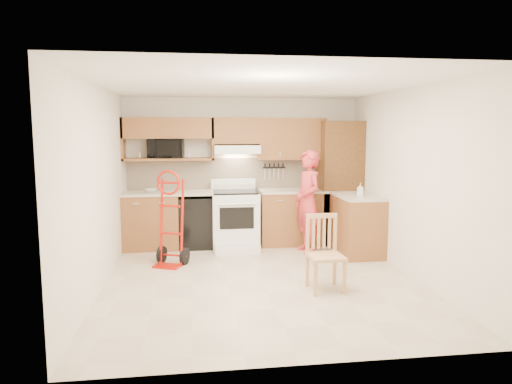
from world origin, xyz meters
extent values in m
cube|color=beige|center=(0.00, 0.00, -0.01)|extent=(4.00, 4.50, 0.02)
cube|color=white|center=(0.00, 0.00, 2.51)|extent=(4.00, 4.50, 0.02)
cube|color=white|center=(0.00, 2.26, 1.25)|extent=(4.00, 0.02, 2.50)
cube|color=white|center=(0.00, -2.26, 1.25)|extent=(4.00, 0.02, 2.50)
cube|color=white|center=(-2.01, 0.00, 1.25)|extent=(0.02, 4.50, 2.50)
cube|color=white|center=(2.01, 0.00, 1.25)|extent=(0.02, 4.50, 2.50)
cube|color=beige|center=(0.00, 2.23, 1.20)|extent=(3.92, 0.03, 0.55)
cube|color=brown|center=(-1.55, 1.95, 0.45)|extent=(0.90, 0.60, 0.90)
cube|color=black|center=(-0.80, 1.95, 0.42)|extent=(0.60, 0.60, 0.85)
cube|color=brown|center=(0.83, 1.95, 0.45)|extent=(1.14, 0.60, 0.90)
cube|color=#C1B69D|center=(-1.25, 1.95, 0.92)|extent=(1.50, 0.63, 0.04)
cube|color=#C1B69D|center=(0.83, 1.95, 0.92)|extent=(1.14, 0.63, 0.04)
cube|color=brown|center=(1.70, 1.15, 0.45)|extent=(0.60, 1.00, 0.90)
cube|color=#C1B69D|center=(1.70, 1.15, 0.92)|extent=(0.63, 1.00, 0.04)
cube|color=brown|center=(1.65, 1.95, 1.05)|extent=(0.70, 0.60, 2.10)
cube|color=brown|center=(-1.25, 2.08, 1.98)|extent=(1.50, 0.33, 0.34)
cube|color=brown|center=(-1.25, 2.08, 1.47)|extent=(1.50, 0.33, 0.04)
cube|color=brown|center=(-0.12, 2.08, 1.94)|extent=(0.76, 0.33, 0.44)
cube|color=brown|center=(0.83, 2.08, 1.80)|extent=(1.14, 0.33, 0.70)
cube|color=white|center=(-0.12, 2.02, 1.63)|extent=(0.76, 0.46, 0.14)
imported|color=black|center=(-1.29, 2.08, 1.65)|extent=(0.60, 0.43, 0.32)
imported|color=#CC3539|center=(0.95, 1.35, 0.82)|extent=(0.52, 0.67, 1.64)
imported|color=white|center=(1.70, 1.05, 1.04)|extent=(0.12, 0.12, 0.20)
imported|color=white|center=(-1.54, 1.95, 0.96)|extent=(0.20, 0.20, 0.05)
camera|label=1|loc=(-0.86, -5.84, 1.93)|focal=32.94mm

